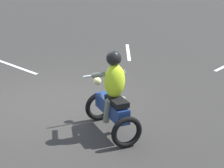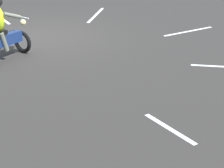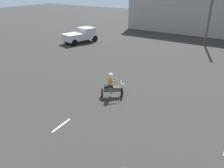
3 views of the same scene
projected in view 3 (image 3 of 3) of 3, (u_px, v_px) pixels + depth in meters
motorcycle_rider_background at (111, 86)px, 14.04m from camera, size 1.48×1.33×1.66m
pickup_truck at (81, 35)px, 27.22m from camera, size 2.92×4.48×1.73m
lane_stripe_n at (61, 125)px, 11.42m from camera, size 0.17×1.35×0.01m
utility_pole_far at (211, 7)px, 24.53m from camera, size 0.24×0.24×8.79m
building_backdrop at (216, 8)px, 32.29m from camera, size 24.24×9.32×6.91m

